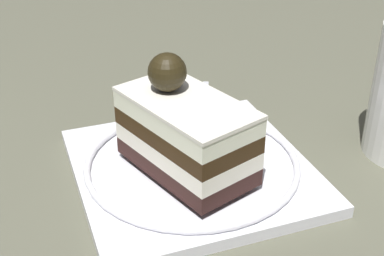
{
  "coord_description": "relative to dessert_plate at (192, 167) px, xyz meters",
  "views": [
    {
      "loc": [
        0.34,
        -0.05,
        0.26
      ],
      "look_at": [
        -0.02,
        0.02,
        0.05
      ],
      "focal_mm": 50.47,
      "sensor_mm": 36.0,
      "label": 1
    }
  ],
  "objects": [
    {
      "name": "ground_plane",
      "position": [
        0.02,
        -0.02,
        -0.01
      ],
      "size": [
        2.4,
        2.4,
        0.0
      ],
      "primitive_type": "plane",
      "color": "#555645"
    },
    {
      "name": "dessert_plate",
      "position": [
        0.0,
        0.0,
        0.0
      ],
      "size": [
        0.21,
        0.21,
        0.02
      ],
      "color": "white",
      "rests_on": "ground_plane"
    },
    {
      "name": "cake_slice",
      "position": [
        0.01,
        -0.01,
        0.04
      ],
      "size": [
        0.13,
        0.11,
        0.09
      ],
      "color": "black",
      "rests_on": "dessert_plate"
    },
    {
      "name": "fork",
      "position": [
        -0.07,
        0.03,
        0.01
      ],
      "size": [
        0.12,
        0.03,
        0.0
      ],
      "color": "silver",
      "rests_on": "dessert_plate"
    }
  ]
}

